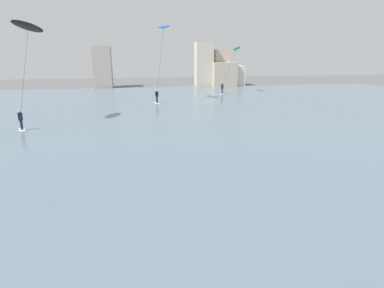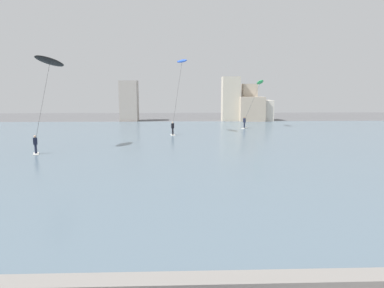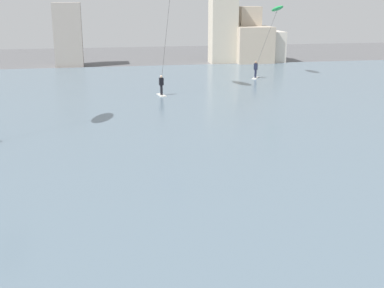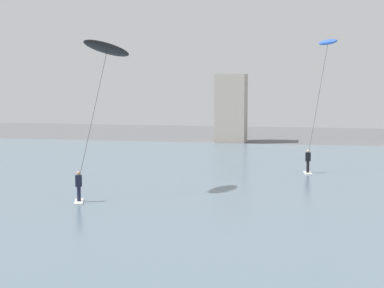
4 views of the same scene
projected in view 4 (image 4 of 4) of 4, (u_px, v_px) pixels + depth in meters
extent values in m
cube|color=slate|center=(301.00, 195.00, 32.92)|extent=(84.00, 52.00, 0.10)
cube|color=#A89E93|center=(231.00, 108.00, 61.18)|extent=(3.09, 3.13, 7.14)
cube|color=silver|center=(79.00, 202.00, 30.72)|extent=(0.90, 1.47, 0.06)
cylinder|color=#191E33|center=(79.00, 194.00, 30.68)|extent=(0.20, 0.20, 0.78)
cube|color=#191E33|center=(79.00, 181.00, 30.60)|extent=(0.40, 0.32, 0.60)
sphere|color=tan|center=(78.00, 173.00, 30.56)|extent=(0.20, 0.20, 0.20)
cylinder|color=#333333|center=(93.00, 115.00, 31.47)|extent=(0.74, 2.71, 6.90)
ellipsoid|color=black|center=(107.00, 48.00, 32.32)|extent=(2.46, 3.52, 1.28)
cube|color=silver|center=(308.00, 173.00, 40.33)|extent=(0.67, 1.45, 0.06)
cylinder|color=black|center=(308.00, 167.00, 40.29)|extent=(0.20, 0.20, 0.78)
cube|color=black|center=(308.00, 157.00, 40.21)|extent=(0.37, 0.27, 0.60)
sphere|color=beige|center=(308.00, 151.00, 40.17)|extent=(0.20, 0.20, 0.20)
cylinder|color=#333333|center=(318.00, 100.00, 40.53)|extent=(1.21, 1.77, 7.80)
ellipsoid|color=blue|center=(328.00, 42.00, 40.82)|extent=(1.82, 2.98, 0.61)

